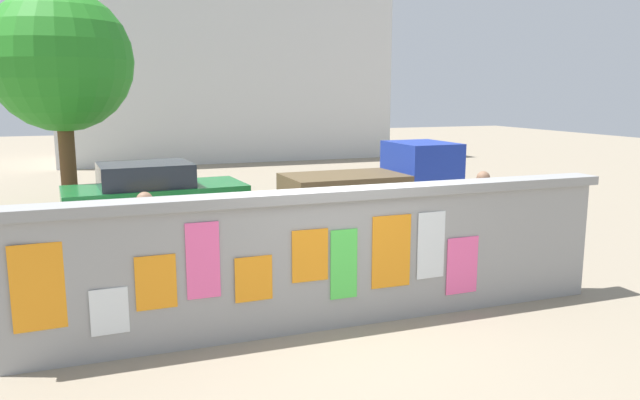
# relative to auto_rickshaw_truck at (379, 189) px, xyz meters

# --- Properties ---
(ground) EXTENTS (60.00, 60.00, 0.00)m
(ground) POSITION_rel_auto_rickshaw_truck_xyz_m (-2.77, 3.48, -0.90)
(ground) COLOR gray
(poster_wall) EXTENTS (7.79, 0.42, 1.73)m
(poster_wall) POSITION_rel_auto_rickshaw_truck_xyz_m (-2.78, -4.53, -0.01)
(poster_wall) COLOR gray
(poster_wall) RESTS_ON ground
(auto_rickshaw_truck) EXTENTS (3.64, 1.60, 1.85)m
(auto_rickshaw_truck) POSITION_rel_auto_rickshaw_truck_xyz_m (0.00, 0.00, 0.00)
(auto_rickshaw_truck) COLOR black
(auto_rickshaw_truck) RESTS_ON ground
(car_parked) EXTENTS (3.92, 1.98, 1.40)m
(car_parked) POSITION_rel_auto_rickshaw_truck_xyz_m (-4.40, 2.13, -0.17)
(car_parked) COLOR black
(car_parked) RESTS_ON ground
(motorcycle) EXTENTS (1.88, 0.65, 0.87)m
(motorcycle) POSITION_rel_auto_rickshaw_truck_xyz_m (-3.95, -1.51, -0.44)
(motorcycle) COLOR black
(motorcycle) RESTS_ON ground
(bicycle_near) EXTENTS (1.71, 0.44, 0.95)m
(bicycle_near) POSITION_rel_auto_rickshaw_truck_xyz_m (-1.12, -3.08, -0.54)
(bicycle_near) COLOR black
(bicycle_near) RESTS_ON ground
(person_walking) EXTENTS (0.46, 0.46, 1.62)m
(person_walking) POSITION_rel_auto_rickshaw_truck_xyz_m (-4.93, -3.21, 0.09)
(person_walking) COLOR purple
(person_walking) RESTS_ON ground
(person_bystander) EXTENTS (0.46, 0.46, 1.62)m
(person_bystander) POSITION_rel_auto_rickshaw_truck_xyz_m (0.46, -2.95, 0.09)
(person_bystander) COLOR #338CBF
(person_bystander) RESTS_ON ground
(tree_roadside) EXTENTS (3.39, 3.39, 5.34)m
(tree_roadside) POSITION_rel_auto_rickshaw_truck_xyz_m (-6.18, 4.74, 2.72)
(tree_roadside) COLOR brown
(tree_roadside) RESTS_ON ground
(building_background) EXTENTS (14.19, 5.95, 8.44)m
(building_background) POSITION_rel_auto_rickshaw_truck_xyz_m (-0.04, 16.14, 3.34)
(building_background) COLOR silver
(building_background) RESTS_ON ground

